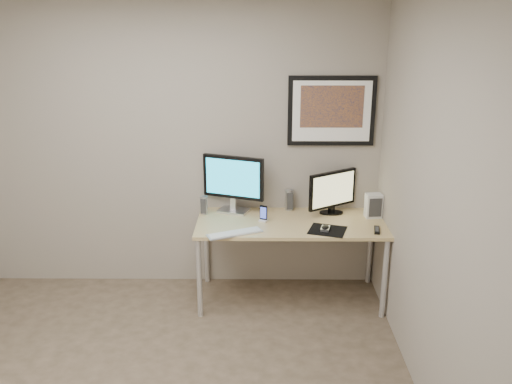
% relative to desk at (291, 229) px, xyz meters
% --- Properties ---
extents(room, '(3.60, 3.60, 3.60)m').
position_rel_desk_xyz_m(room, '(-1.00, -0.90, 0.98)').
color(room, white).
rests_on(room, ground).
extents(desk, '(1.60, 0.70, 0.73)m').
position_rel_desk_xyz_m(desk, '(0.00, 0.00, 0.00)').
color(desk, '#A68A50').
rests_on(desk, floor).
extents(framed_art, '(0.75, 0.04, 0.60)m').
position_rel_desk_xyz_m(framed_art, '(0.35, 0.33, 0.96)').
color(framed_art, black).
rests_on(framed_art, room).
extents(monitor_large, '(0.54, 0.26, 0.51)m').
position_rel_desk_xyz_m(monitor_large, '(-0.50, 0.24, 0.35)').
color(monitor_large, '#BBBBC0').
rests_on(monitor_large, desk).
extents(monitor_tv, '(0.43, 0.29, 0.39)m').
position_rel_desk_xyz_m(monitor_tv, '(0.37, 0.20, 0.27)').
color(monitor_tv, black).
rests_on(monitor_tv, desk).
extents(speaker_left, '(0.07, 0.07, 0.16)m').
position_rel_desk_xyz_m(speaker_left, '(-0.76, 0.18, 0.15)').
color(speaker_left, '#BBBBC0').
rests_on(speaker_left, desk).
extents(speaker_right, '(0.08, 0.08, 0.19)m').
position_rel_desk_xyz_m(speaker_right, '(0.00, 0.30, 0.16)').
color(speaker_right, '#BBBBC0').
rests_on(speaker_right, desk).
extents(phone_dock, '(0.09, 0.09, 0.14)m').
position_rel_desk_xyz_m(phone_dock, '(-0.23, 0.00, 0.14)').
color(phone_dock, black).
rests_on(phone_dock, desk).
extents(keyboard, '(0.46, 0.29, 0.02)m').
position_rel_desk_xyz_m(keyboard, '(-0.47, -0.28, 0.07)').
color(keyboard, '#BBBBC0').
rests_on(keyboard, desk).
extents(mousepad, '(0.35, 0.33, 0.00)m').
position_rel_desk_xyz_m(mousepad, '(0.29, -0.20, 0.07)').
color(mousepad, black).
rests_on(mousepad, desk).
extents(mouse, '(0.09, 0.12, 0.04)m').
position_rel_desk_xyz_m(mouse, '(0.27, -0.19, 0.09)').
color(mouse, black).
rests_on(mouse, mousepad).
extents(remote, '(0.07, 0.16, 0.02)m').
position_rel_desk_xyz_m(remote, '(0.69, -0.21, 0.08)').
color(remote, black).
rests_on(remote, desk).
extents(fan_unit, '(0.15, 0.12, 0.21)m').
position_rel_desk_xyz_m(fan_unit, '(0.72, 0.12, 0.17)').
color(fan_unit, silver).
rests_on(fan_unit, desk).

